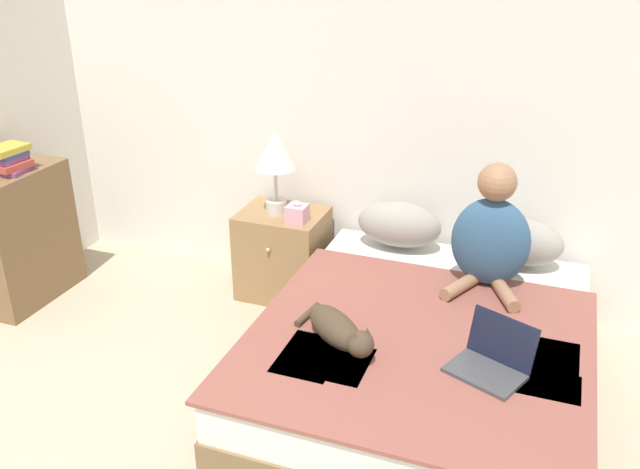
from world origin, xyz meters
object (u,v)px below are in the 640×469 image
object	(u,v)px
pillow_far	(517,241)
person_sitting	(491,236)
pillow_near	(399,224)
cat_tabby	(339,330)
bookshelf	(25,237)
nightstand	(283,253)
bed	(423,359)
book_stack_top	(9,159)
laptop_open	(491,361)
table_lamp	(275,155)
tissue_box	(297,214)

from	to	relation	value
pillow_far	person_sitting	bearing A→B (deg)	-111.60
pillow_near	cat_tabby	xyz separation A→B (m)	(0.01, -1.15, -0.06)
bookshelf	pillow_near	bearing A→B (deg)	16.61
nightstand	bed	bearing A→B (deg)	-34.51
pillow_far	book_stack_top	world-z (taller)	book_stack_top
pillow_near	bookshelf	xyz separation A→B (m)	(-2.25, -0.67, -0.15)
bookshelf	laptop_open	bearing A→B (deg)	-8.48
bed	laptop_open	xyz separation A→B (m)	(0.35, -0.31, 0.28)
pillow_far	nightstand	size ratio (longest dim) A/B	0.89
person_sitting	nightstand	xyz separation A→B (m)	(-1.31, 0.26, -0.44)
bed	person_sitting	distance (m)	0.74
laptop_open	bookshelf	bearing A→B (deg)	-165.59
pillow_far	laptop_open	xyz separation A→B (m)	(0.00, -1.11, -0.09)
pillow_far	book_stack_top	xyz separation A→B (m)	(-2.94, -0.67, 0.36)
person_sitting	cat_tabby	size ratio (longest dim) A/B	1.51
table_lamp	bookshelf	world-z (taller)	table_lamp
bed	book_stack_top	bearing A→B (deg)	177.17
cat_tabby	laptop_open	xyz separation A→B (m)	(0.69, 0.04, -0.03)
laptop_open	book_stack_top	bearing A→B (deg)	-165.50
nightstand	bookshelf	size ratio (longest dim) A/B	0.67
laptop_open	bookshelf	distance (m)	2.97
pillow_near	cat_tabby	size ratio (longest dim) A/B	1.12
pillow_far	tissue_box	size ratio (longest dim) A/B	3.63
pillow_far	bookshelf	size ratio (longest dim) A/B	0.59
pillow_far	nightstand	bearing A→B (deg)	-177.88
person_sitting	table_lamp	world-z (taller)	person_sitting
table_lamp	pillow_far	bearing A→B (deg)	2.70
bed	book_stack_top	size ratio (longest dim) A/B	7.82
pillow_far	bookshelf	bearing A→B (deg)	-167.15
pillow_near	book_stack_top	size ratio (longest dim) A/B	2.06
nightstand	table_lamp	size ratio (longest dim) A/B	1.08
book_stack_top	pillow_far	bearing A→B (deg)	12.94
bed	pillow_far	size ratio (longest dim) A/B	3.79
pillow_near	table_lamp	bearing A→B (deg)	-174.89
table_lamp	nightstand	bearing A→B (deg)	29.24
pillow_near	nightstand	xyz separation A→B (m)	(-0.75, -0.05, -0.30)
book_stack_top	bookshelf	bearing A→B (deg)	84.31
pillow_far	book_stack_top	distance (m)	3.04
tissue_box	book_stack_top	xyz separation A→B (m)	(-1.65, -0.51, 0.31)
pillow_far	cat_tabby	distance (m)	1.34
nightstand	book_stack_top	xyz separation A→B (m)	(-1.50, -0.62, 0.66)
bookshelf	book_stack_top	size ratio (longest dim) A/B	3.50
person_sitting	book_stack_top	world-z (taller)	person_sitting
pillow_near	pillow_far	world-z (taller)	same
pillow_far	bookshelf	xyz separation A→B (m)	(-2.94, -0.67, -0.15)
person_sitting	cat_tabby	bearing A→B (deg)	-123.56
bookshelf	tissue_box	bearing A→B (deg)	17.14
person_sitting	nightstand	bearing A→B (deg)	168.89
tissue_box	laptop_open	bearing A→B (deg)	-36.27
bed	pillow_near	size ratio (longest dim) A/B	3.79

